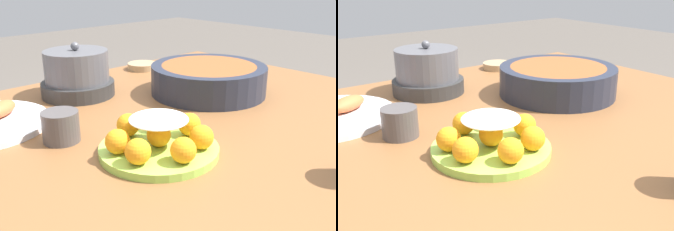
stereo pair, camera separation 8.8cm
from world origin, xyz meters
The scene contains 6 objects.
dining_table centered at (0.00, 0.00, 0.64)m, with size 1.30×1.04×0.72m.
cake_plate centered at (-0.18, -0.14, 0.75)m, with size 0.24×0.24×0.08m.
serving_bowl centered at (0.20, 0.07, 0.77)m, with size 0.34×0.34×0.09m.
sauce_bowl centered at (0.25, 0.43, 0.73)m, with size 0.11×0.11×0.02m.
cup_far centered at (-0.29, 0.05, 0.76)m, with size 0.08×0.08×0.07m.
warming_pot centered at (-0.09, 0.32, 0.78)m, with size 0.21×0.21×0.16m.
Camera 2 is at (-0.59, -0.73, 1.07)m, focal length 42.00 mm.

